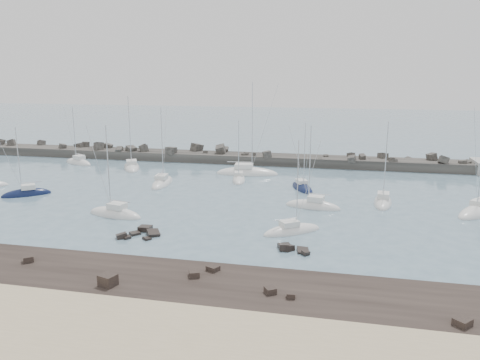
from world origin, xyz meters
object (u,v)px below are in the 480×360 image
sailboat_4 (247,174)px  sailboat_10 (383,203)px  sailboat_1 (132,168)px  sailboat_11 (479,212)px  sailboat_3 (162,183)px  sailboat_5 (115,215)px  sailboat_7 (292,231)px  sailboat_13 (78,163)px  sailboat_8 (302,188)px  sailboat_9 (313,207)px  sailboat_2 (27,194)px  sailboat_6 (239,180)px

sailboat_4 → sailboat_10: sailboat_4 is taller
sailboat_1 → sailboat_11: 62.27m
sailboat_10 → sailboat_11: size_ratio=0.82×
sailboat_3 → sailboat_11: 48.91m
sailboat_3 → sailboat_4: (12.59, 10.86, 0.00)m
sailboat_3 → sailboat_4: size_ratio=0.77×
sailboat_5 → sailboat_7: sailboat_5 is taller
sailboat_7 → sailboat_13: 58.94m
sailboat_8 → sailboat_11: bearing=-18.7°
sailboat_1 → sailboat_3: bearing=-46.3°
sailboat_11 → sailboat_13: sailboat_11 is taller
sailboat_9 → sailboat_13: 55.01m
sailboat_13 → sailboat_7: bearing=-34.8°
sailboat_11 → sailboat_5: bearing=-166.2°
sailboat_9 → sailboat_11: bearing=5.8°
sailboat_7 → sailboat_8: (-0.65, 21.79, 0.00)m
sailboat_2 → sailboat_3: bearing=32.8°
sailboat_3 → sailboat_8: 23.79m
sailboat_9 → sailboat_10: 10.73m
sailboat_5 → sailboat_8: size_ratio=1.11×
sailboat_4 → sailboat_10: bearing=-33.4°
sailboat_9 → sailboat_11: (22.29, 2.25, -0.01)m
sailboat_2 → sailboat_13: (-6.14, 25.12, 0.01)m
sailboat_8 → sailboat_10: 13.80m
sailboat_3 → sailboat_8: (23.73, 1.73, -0.01)m
sailboat_1 → sailboat_3: (11.08, -11.60, 0.01)m
sailboat_6 → sailboat_11: sailboat_11 is taller
sailboat_4 → sailboat_9: bearing=-55.5°
sailboat_11 → sailboat_8: bearing=161.3°
sailboat_1 → sailboat_7: 47.53m
sailboat_1 → sailboat_11: size_ratio=0.97×
sailboat_6 → sailboat_7: size_ratio=0.96×
sailboat_6 → sailboat_10: (23.77, -9.98, 0.02)m
sailboat_1 → sailboat_5: bearing=-68.8°
sailboat_6 → sailboat_5: bearing=-116.0°
sailboat_1 → sailboat_13: bearing=171.4°
sailboat_3 → sailboat_11: bearing=-7.8°
sailboat_5 → sailboat_13: sailboat_5 is taller
sailboat_4 → sailboat_11: size_ratio=1.16×
sailboat_4 → sailboat_13: size_ratio=1.41×
sailboat_6 → sailboat_10: size_ratio=0.89×
sailboat_4 → sailboat_6: size_ratio=1.59×
sailboat_7 → sailboat_5: bearing=176.1°
sailboat_2 → sailboat_8: bearing=17.7°
sailboat_10 → sailboat_3: bearing=172.7°
sailboat_3 → sailboat_8: bearing=4.2°
sailboat_3 → sailboat_13: size_ratio=1.09×
sailboat_6 → sailboat_9: size_ratio=0.91×
sailboat_9 → sailboat_7: bearing=-99.1°
sailboat_2 → sailboat_9: 44.15m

